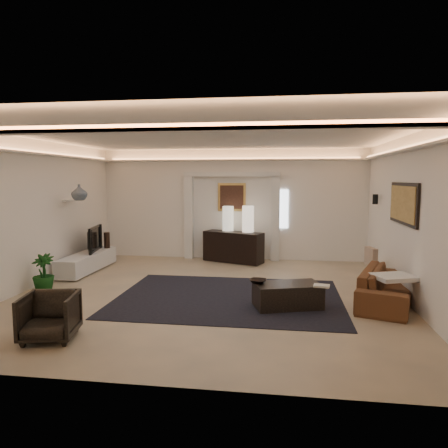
# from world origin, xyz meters

# --- Properties ---
(floor) EXTENTS (7.00, 7.00, 0.00)m
(floor) POSITION_xyz_m (0.00, 0.00, 0.00)
(floor) COLOR tan
(floor) RESTS_ON ground
(ceiling) EXTENTS (7.00, 7.00, 0.00)m
(ceiling) POSITION_xyz_m (0.00, 0.00, 2.90)
(ceiling) COLOR white
(ceiling) RESTS_ON ground
(wall_back) EXTENTS (7.00, 0.00, 7.00)m
(wall_back) POSITION_xyz_m (0.00, 3.50, 1.45)
(wall_back) COLOR white
(wall_back) RESTS_ON ground
(wall_front) EXTENTS (7.00, 0.00, 7.00)m
(wall_front) POSITION_xyz_m (0.00, -3.50, 1.45)
(wall_front) COLOR white
(wall_front) RESTS_ON ground
(wall_left) EXTENTS (0.00, 7.00, 7.00)m
(wall_left) POSITION_xyz_m (-3.50, 0.00, 1.45)
(wall_left) COLOR white
(wall_left) RESTS_ON ground
(wall_right) EXTENTS (0.00, 7.00, 7.00)m
(wall_right) POSITION_xyz_m (3.50, 0.00, 1.45)
(wall_right) COLOR white
(wall_right) RESTS_ON ground
(cove_soffit) EXTENTS (7.00, 7.00, 0.04)m
(cove_soffit) POSITION_xyz_m (0.00, 0.00, 2.62)
(cove_soffit) COLOR silver
(cove_soffit) RESTS_ON ceiling
(daylight_slit) EXTENTS (0.25, 0.03, 1.00)m
(daylight_slit) POSITION_xyz_m (1.35, 3.48, 1.35)
(daylight_slit) COLOR white
(daylight_slit) RESTS_ON wall_back
(area_rug) EXTENTS (4.00, 3.00, 0.01)m
(area_rug) POSITION_xyz_m (0.40, -0.20, 0.01)
(area_rug) COLOR black
(area_rug) RESTS_ON ground
(pilaster_left) EXTENTS (0.22, 0.20, 2.20)m
(pilaster_left) POSITION_xyz_m (-1.15, 3.40, 1.10)
(pilaster_left) COLOR silver
(pilaster_left) RESTS_ON ground
(pilaster_right) EXTENTS (0.22, 0.20, 2.20)m
(pilaster_right) POSITION_xyz_m (1.15, 3.40, 1.10)
(pilaster_right) COLOR silver
(pilaster_right) RESTS_ON ground
(alcove_header) EXTENTS (2.52, 0.20, 0.12)m
(alcove_header) POSITION_xyz_m (0.00, 3.40, 2.25)
(alcove_header) COLOR silver
(alcove_header) RESTS_ON wall_back
(painting_frame) EXTENTS (0.74, 0.04, 0.74)m
(painting_frame) POSITION_xyz_m (0.00, 3.47, 1.65)
(painting_frame) COLOR tan
(painting_frame) RESTS_ON wall_back
(painting_canvas) EXTENTS (0.62, 0.02, 0.62)m
(painting_canvas) POSITION_xyz_m (0.00, 3.44, 1.65)
(painting_canvas) COLOR #4C2D1E
(painting_canvas) RESTS_ON wall_back
(art_panel_frame) EXTENTS (0.04, 1.64, 0.74)m
(art_panel_frame) POSITION_xyz_m (3.47, 0.30, 1.70)
(art_panel_frame) COLOR black
(art_panel_frame) RESTS_ON wall_right
(art_panel_gold) EXTENTS (0.02, 1.50, 0.62)m
(art_panel_gold) POSITION_xyz_m (3.44, 0.30, 1.70)
(art_panel_gold) COLOR tan
(art_panel_gold) RESTS_ON wall_right
(wall_sconce) EXTENTS (0.12, 0.12, 0.22)m
(wall_sconce) POSITION_xyz_m (3.38, 2.20, 1.68)
(wall_sconce) COLOR black
(wall_sconce) RESTS_ON wall_right
(wall_niche) EXTENTS (0.10, 0.55, 0.04)m
(wall_niche) POSITION_xyz_m (-3.44, 1.40, 1.65)
(wall_niche) COLOR silver
(wall_niche) RESTS_ON wall_left
(console) EXTENTS (1.61, 1.00, 0.77)m
(console) POSITION_xyz_m (0.10, 3.00, 0.40)
(console) COLOR black
(console) RESTS_ON ground
(lamp_left) EXTENTS (0.34, 0.34, 0.64)m
(lamp_left) POSITION_xyz_m (-0.07, 3.24, 1.09)
(lamp_left) COLOR beige
(lamp_left) RESTS_ON console
(lamp_right) EXTENTS (0.39, 0.39, 0.66)m
(lamp_right) POSITION_xyz_m (0.47, 3.06, 1.09)
(lamp_right) COLOR #FFE9CD
(lamp_right) RESTS_ON console
(media_ledge) EXTENTS (0.54, 2.08, 0.39)m
(media_ledge) POSITION_xyz_m (-3.13, 1.50, 0.23)
(media_ledge) COLOR silver
(media_ledge) RESTS_ON ground
(tv) EXTENTS (1.05, 0.33, 0.60)m
(tv) POSITION_xyz_m (-3.15, 1.76, 0.75)
(tv) COLOR black
(tv) RESTS_ON media_ledge
(figurine) EXTENTS (0.16, 0.16, 0.39)m
(figurine) POSITION_xyz_m (-2.98, 2.26, 0.64)
(figurine) COLOR black
(figurine) RESTS_ON media_ledge
(ginger_jar) EXTENTS (0.42, 0.42, 0.35)m
(ginger_jar) POSITION_xyz_m (-3.00, 0.99, 1.84)
(ginger_jar) COLOR slate
(ginger_jar) RESTS_ON wall_niche
(plant) EXTENTS (0.45, 0.45, 0.71)m
(plant) POSITION_xyz_m (-3.15, -0.26, 0.36)
(plant) COLOR #0F3A10
(plant) RESTS_ON ground
(sofa) EXTENTS (2.16, 1.41, 0.59)m
(sofa) POSITION_xyz_m (3.15, -0.15, 0.29)
(sofa) COLOR #43291C
(sofa) RESTS_ON ground
(throw_blanket) EXTENTS (0.76, 0.69, 0.07)m
(throw_blanket) POSITION_xyz_m (3.15, -0.52, 0.55)
(throw_blanket) COLOR beige
(throw_blanket) RESTS_ON sofa
(throw_pillow) EXTENTS (0.21, 0.38, 0.37)m
(throw_pillow) POSITION_xyz_m (3.15, 1.30, 0.55)
(throw_pillow) COLOR tan
(throw_pillow) RESTS_ON sofa
(coffee_table) EXTENTS (1.21, 0.89, 0.40)m
(coffee_table) POSITION_xyz_m (1.44, -0.62, 0.21)
(coffee_table) COLOR #2C211D
(coffee_table) RESTS_ON ground
(bowl) EXTENTS (0.32, 0.32, 0.07)m
(bowl) POSITION_xyz_m (0.95, -0.67, 0.44)
(bowl) COLOR black
(bowl) RESTS_ON coffee_table
(magazine) EXTENTS (0.28, 0.22, 0.03)m
(magazine) POSITION_xyz_m (1.98, -0.75, 0.42)
(magazine) COLOR beige
(magazine) RESTS_ON coffee_table
(armchair) EXTENTS (0.80, 0.81, 0.63)m
(armchair) POSITION_xyz_m (-1.71, -2.48, 0.31)
(armchair) COLOR black
(armchair) RESTS_ON ground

